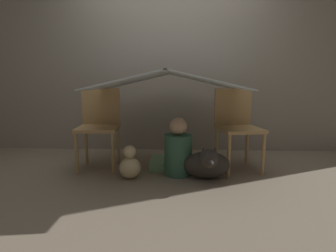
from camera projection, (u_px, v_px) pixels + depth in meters
ground_plane at (167, 174)px, 2.77m from camera, size 8.80×8.80×0.00m
wall_back at (170, 61)px, 3.62m from camera, size 7.00×0.05×2.50m
chair_left at (99, 123)px, 2.96m from camera, size 0.47×0.47×0.89m
chair_right at (237, 124)px, 2.90m from camera, size 0.51×0.51×0.89m
sheet_canopy at (168, 80)px, 2.78m from camera, size 1.56×1.20×0.19m
person_front at (178, 151)px, 2.74m from camera, size 0.29×0.29×0.61m
dog at (207, 164)px, 2.59m from camera, size 0.47×0.40×0.37m
floor_cushion at (171, 163)px, 3.00m from camera, size 0.47×0.38×0.10m
plush_toy at (130, 165)px, 2.65m from camera, size 0.22×0.22×0.34m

